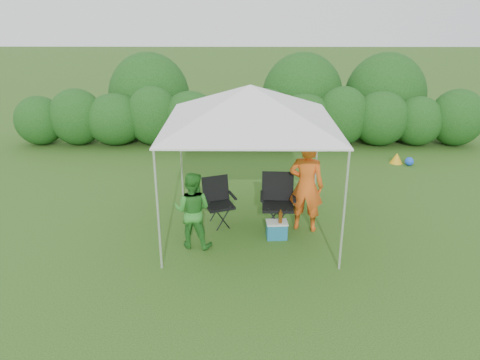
{
  "coord_description": "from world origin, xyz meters",
  "views": [
    {
      "loc": [
        -0.13,
        -7.8,
        4.31
      ],
      "look_at": [
        -0.18,
        0.4,
        1.05
      ],
      "focal_mm": 35.0,
      "sensor_mm": 36.0,
      "label": 1
    }
  ],
  "objects_px": {
    "chair_right": "(278,198)",
    "man": "(306,186)",
    "chair_left": "(218,198)",
    "canopy": "(250,105)",
    "cooler": "(277,230)",
    "woman": "(192,210)"
  },
  "relations": [
    {
      "from": "man",
      "to": "cooler",
      "type": "distance_m",
      "value": 1.01
    },
    {
      "from": "chair_right",
      "to": "man",
      "type": "bearing_deg",
      "value": -9.45
    },
    {
      "from": "cooler",
      "to": "woman",
      "type": "bearing_deg",
      "value": -172.79
    },
    {
      "from": "cooler",
      "to": "canopy",
      "type": "bearing_deg",
      "value": 136.52
    },
    {
      "from": "chair_right",
      "to": "cooler",
      "type": "bearing_deg",
      "value": -92.22
    },
    {
      "from": "chair_left",
      "to": "canopy",
      "type": "bearing_deg",
      "value": -37.66
    },
    {
      "from": "man",
      "to": "chair_right",
      "type": "bearing_deg",
      "value": 3.41
    },
    {
      "from": "canopy",
      "to": "cooler",
      "type": "bearing_deg",
      "value": -39.67
    },
    {
      "from": "canopy",
      "to": "chair_left",
      "type": "height_order",
      "value": "canopy"
    },
    {
      "from": "canopy",
      "to": "chair_left",
      "type": "xyz_separation_m",
      "value": [
        -0.63,
        0.19,
        -1.92
      ]
    },
    {
      "from": "chair_right",
      "to": "man",
      "type": "relative_size",
      "value": 0.6
    },
    {
      "from": "chair_right",
      "to": "man",
      "type": "xyz_separation_m",
      "value": [
        0.53,
        -0.11,
        0.3
      ]
    },
    {
      "from": "canopy",
      "to": "cooler",
      "type": "height_order",
      "value": "canopy"
    },
    {
      "from": "canopy",
      "to": "man",
      "type": "xyz_separation_m",
      "value": [
        1.08,
        -0.05,
        -1.55
      ]
    },
    {
      "from": "chair_left",
      "to": "woman",
      "type": "distance_m",
      "value": 1.02
    },
    {
      "from": "chair_left",
      "to": "man",
      "type": "bearing_deg",
      "value": -28.75
    },
    {
      "from": "man",
      "to": "woman",
      "type": "distance_m",
      "value": 2.23
    },
    {
      "from": "chair_right",
      "to": "cooler",
      "type": "xyz_separation_m",
      "value": [
        -0.04,
        -0.48,
        -0.45
      ]
    },
    {
      "from": "chair_left",
      "to": "cooler",
      "type": "relative_size",
      "value": 2.3
    },
    {
      "from": "canopy",
      "to": "woman",
      "type": "bearing_deg",
      "value": -144.9
    },
    {
      "from": "man",
      "to": "cooler",
      "type": "relative_size",
      "value": 4.39
    },
    {
      "from": "canopy",
      "to": "chair_left",
      "type": "distance_m",
      "value": 2.03
    }
  ]
}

